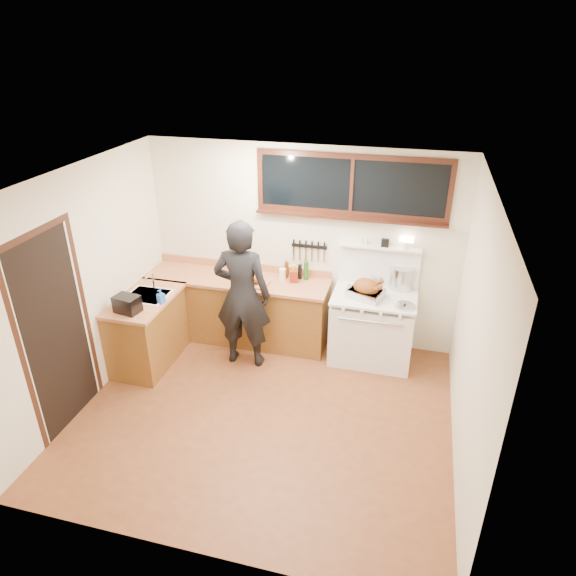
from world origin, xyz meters
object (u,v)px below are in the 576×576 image
(vintage_stove, at_px, (372,326))
(cutting_board, at_px, (254,281))
(man, at_px, (242,295))
(roast_turkey, at_px, (366,290))

(vintage_stove, distance_m, cutting_board, 1.59)
(vintage_stove, bearing_deg, man, -162.46)
(vintage_stove, relative_size, cutting_board, 4.10)
(man, relative_size, roast_turkey, 3.86)
(cutting_board, height_order, roast_turkey, roast_turkey)
(man, bearing_deg, roast_turkey, 15.76)
(man, distance_m, cutting_board, 0.40)
(vintage_stove, height_order, man, man)
(cutting_board, bearing_deg, roast_turkey, 0.07)
(roast_turkey, bearing_deg, cutting_board, -179.93)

